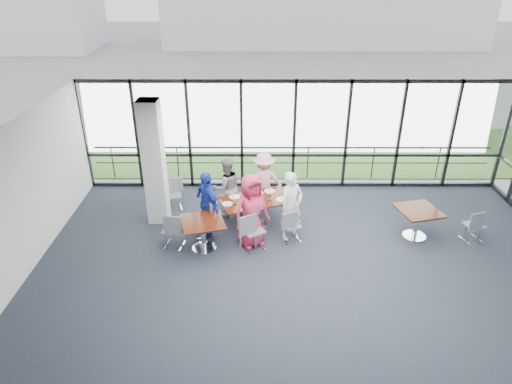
{
  "coord_description": "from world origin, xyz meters",
  "views": [
    {
      "loc": [
        -1.06,
        -7.3,
        6.11
      ],
      "look_at": [
        -1.08,
        2.43,
        1.1
      ],
      "focal_mm": 32.0,
      "sensor_mm": 36.0,
      "label": 1
    }
  ],
  "objects_px": {
    "side_table_left": "(203,225)",
    "chair_main_nr": "(291,225)",
    "diner_near_right": "(291,206)",
    "diner_far_right": "(264,181)",
    "diner_end": "(207,204)",
    "chair_main_nl": "(253,231)",
    "diner_far_left": "(227,187)",
    "chair_spare_lb": "(173,195)",
    "diner_near_left": "(251,211)",
    "chair_main_end": "(203,218)",
    "chair_spare_r": "(474,225)",
    "chair_main_fl": "(227,198)",
    "chair_main_fr": "(259,192)",
    "structural_column": "(154,163)",
    "side_table_right": "(418,214)",
    "chair_spare_la": "(173,230)",
    "main_table": "(256,204)"
  },
  "relations": [
    {
      "from": "diner_near_right",
      "to": "chair_main_fl",
      "type": "relative_size",
      "value": 2.07
    },
    {
      "from": "diner_end",
      "to": "chair_spare_lb",
      "type": "bearing_deg",
      "value": -174.31
    },
    {
      "from": "chair_main_nr",
      "to": "chair_spare_lb",
      "type": "relative_size",
      "value": 1.0
    },
    {
      "from": "diner_near_right",
      "to": "structural_column",
      "type": "bearing_deg",
      "value": 131.32
    },
    {
      "from": "chair_main_nr",
      "to": "chair_main_end",
      "type": "xyz_separation_m",
      "value": [
        -2.15,
        0.25,
        0.05
      ]
    },
    {
      "from": "side_table_right",
      "to": "chair_main_fr",
      "type": "bearing_deg",
      "value": 158.05
    },
    {
      "from": "diner_near_right",
      "to": "chair_main_nr",
      "type": "bearing_deg",
      "value": -123.73
    },
    {
      "from": "chair_main_nl",
      "to": "chair_main_nr",
      "type": "height_order",
      "value": "chair_main_nl"
    },
    {
      "from": "diner_far_left",
      "to": "chair_main_end",
      "type": "height_order",
      "value": "diner_far_left"
    },
    {
      "from": "side_table_right",
      "to": "diner_near_left",
      "type": "bearing_deg",
      "value": -175.26
    },
    {
      "from": "diner_far_right",
      "to": "chair_main_nr",
      "type": "xyz_separation_m",
      "value": [
        0.64,
        -1.63,
        -0.38
      ]
    },
    {
      "from": "main_table",
      "to": "side_table_left",
      "type": "xyz_separation_m",
      "value": [
        -1.22,
        -1.08,
        0.03
      ]
    },
    {
      "from": "diner_far_left",
      "to": "chair_spare_lb",
      "type": "bearing_deg",
      "value": -36.46
    },
    {
      "from": "diner_near_right",
      "to": "diner_far_left",
      "type": "bearing_deg",
      "value": 111.38
    },
    {
      "from": "chair_main_nl",
      "to": "structural_column",
      "type": "bearing_deg",
      "value": 120.44
    },
    {
      "from": "structural_column",
      "to": "diner_near_left",
      "type": "bearing_deg",
      "value": -25.45
    },
    {
      "from": "chair_main_fl",
      "to": "chair_spare_lb",
      "type": "height_order",
      "value": "chair_main_fl"
    },
    {
      "from": "main_table",
      "to": "diner_near_left",
      "type": "xyz_separation_m",
      "value": [
        -0.11,
        -0.88,
        0.29
      ]
    },
    {
      "from": "chair_main_fl",
      "to": "chair_main_fr",
      "type": "bearing_deg",
      "value": 171.81
    },
    {
      "from": "side_table_left",
      "to": "chair_spare_la",
      "type": "height_order",
      "value": "chair_spare_la"
    },
    {
      "from": "diner_far_left",
      "to": "chair_main_nr",
      "type": "distance_m",
      "value": 2.06
    },
    {
      "from": "chair_main_nr",
      "to": "diner_near_left",
      "type": "bearing_deg",
      "value": 170.01
    },
    {
      "from": "structural_column",
      "to": "chair_spare_lb",
      "type": "xyz_separation_m",
      "value": [
        0.29,
        0.57,
        -1.19
      ]
    },
    {
      "from": "side_table_left",
      "to": "chair_spare_lb",
      "type": "height_order",
      "value": "chair_spare_lb"
    },
    {
      "from": "main_table",
      "to": "chair_main_fr",
      "type": "xyz_separation_m",
      "value": [
        0.07,
        1.0,
        -0.19
      ]
    },
    {
      "from": "chair_main_nr",
      "to": "chair_spare_r",
      "type": "distance_m",
      "value": 4.37
    },
    {
      "from": "diner_near_right",
      "to": "chair_main_fl",
      "type": "bearing_deg",
      "value": 108.13
    },
    {
      "from": "diner_far_right",
      "to": "chair_spare_lb",
      "type": "relative_size",
      "value": 1.92
    },
    {
      "from": "diner_end",
      "to": "chair_main_nl",
      "type": "xyz_separation_m",
      "value": [
        1.11,
        -0.65,
        -0.35
      ]
    },
    {
      "from": "chair_main_fr",
      "to": "chair_main_end",
      "type": "relative_size",
      "value": 0.91
    },
    {
      "from": "main_table",
      "to": "chair_spare_r",
      "type": "relative_size",
      "value": 2.43
    },
    {
      "from": "chair_main_nl",
      "to": "chair_main_nr",
      "type": "relative_size",
      "value": 1.16
    },
    {
      "from": "chair_main_fr",
      "to": "main_table",
      "type": "bearing_deg",
      "value": 76.2
    },
    {
      "from": "diner_near_right",
      "to": "chair_spare_r",
      "type": "xyz_separation_m",
      "value": [
        4.38,
        -0.15,
        -0.44
      ]
    },
    {
      "from": "side_table_left",
      "to": "diner_end",
      "type": "height_order",
      "value": "diner_end"
    },
    {
      "from": "diner_far_right",
      "to": "chair_main_nl",
      "type": "relative_size",
      "value": 1.66
    },
    {
      "from": "diner_end",
      "to": "chair_main_nr",
      "type": "bearing_deg",
      "value": 47.22
    },
    {
      "from": "diner_near_left",
      "to": "chair_spare_r",
      "type": "bearing_deg",
      "value": -29.45
    },
    {
      "from": "chair_main_nl",
      "to": "chair_spare_lb",
      "type": "bearing_deg",
      "value": 107.55
    },
    {
      "from": "diner_far_left",
      "to": "chair_main_nl",
      "type": "bearing_deg",
      "value": 89.81
    },
    {
      "from": "diner_near_right",
      "to": "chair_spare_lb",
      "type": "distance_m",
      "value": 3.4
    },
    {
      "from": "diner_near_right",
      "to": "chair_spare_lb",
      "type": "height_order",
      "value": "diner_near_right"
    },
    {
      "from": "diner_near_left",
      "to": "diner_near_right",
      "type": "xyz_separation_m",
      "value": [
        0.95,
        0.32,
        -0.04
      ]
    },
    {
      "from": "side_table_left",
      "to": "chair_main_nr",
      "type": "height_order",
      "value": "chair_main_nr"
    },
    {
      "from": "chair_main_nr",
      "to": "chair_main_fr",
      "type": "height_order",
      "value": "chair_main_fr"
    },
    {
      "from": "main_table",
      "to": "side_table_right",
      "type": "height_order",
      "value": "same"
    },
    {
      "from": "chair_main_nr",
      "to": "chair_main_end",
      "type": "relative_size",
      "value": 0.89
    },
    {
      "from": "structural_column",
      "to": "side_table_right",
      "type": "distance_m",
      "value": 6.53
    },
    {
      "from": "structural_column",
      "to": "chair_main_fr",
      "type": "bearing_deg",
      "value": 15.76
    },
    {
      "from": "structural_column",
      "to": "main_table",
      "type": "relative_size",
      "value": 1.58
    }
  ]
}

